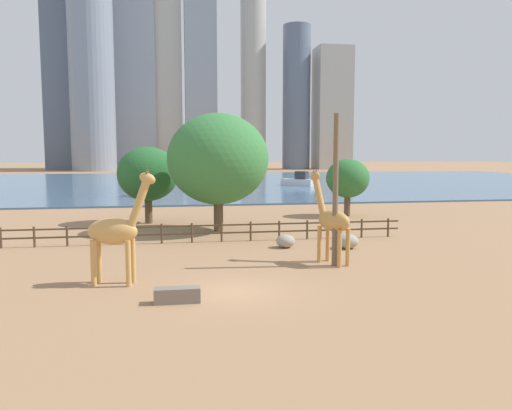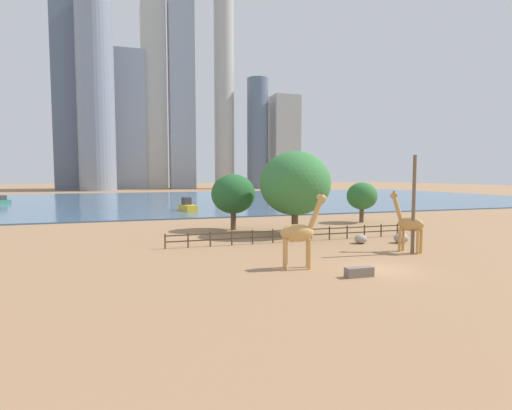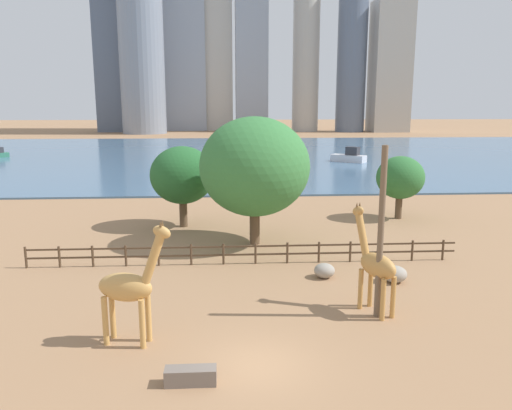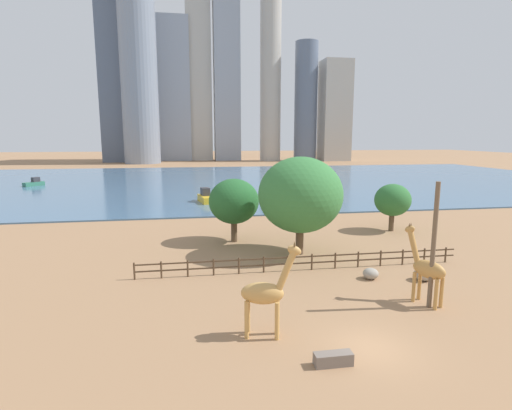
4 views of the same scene
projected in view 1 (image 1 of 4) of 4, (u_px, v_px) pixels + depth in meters
The scene contains 22 objects.
ground_plane at pixel (185, 182), 99.56m from camera, with size 400.00×400.00×0.00m, color #9E7551.
harbor_water at pixel (185, 182), 96.60m from camera, with size 180.00×86.00×0.20m, color #476B8C.
giraffe_tall at pixel (332, 220), 26.27m from camera, with size 1.83×2.98×5.01m.
giraffe_companion at pixel (116, 231), 22.05m from camera, with size 3.25×1.42×5.21m.
utility_pole at pixel (335, 191), 25.60m from camera, with size 0.28×0.28×7.85m, color brown.
boulder_near_fence at pixel (347, 241), 30.58m from camera, with size 1.37×1.22×0.92m, color gray.
boulder_by_pole at pixel (286, 241), 30.89m from camera, with size 1.16×1.10×0.82m, color gray.
feeding_trough at pixel (177, 295), 19.57m from camera, with size 1.80×0.60×0.60m, color #72665B.
enclosure_fence at pixel (210, 231), 32.77m from camera, with size 26.12×0.14×1.30m.
tree_left_large at pixel (148, 174), 41.19m from camera, with size 4.99×4.99×6.36m.
tree_center_broad at pixel (348, 179), 45.92m from camera, with size 3.98×3.98×5.30m.
tree_right_tall at pixel (218, 159), 36.78m from camera, with size 7.48×7.48×8.76m.
boat_ferry at pixel (143, 191), 64.80m from camera, with size 2.71×5.31×2.23m.
boat_tug at pixel (299, 181), 85.89m from camera, with size 5.65×5.07×2.47m.
skyline_tower_needle at pixel (200, 20), 177.23m from camera, with size 11.19×8.85×105.25m, color #939EAD.
skyline_block_central at pixel (296, 98), 174.80m from camera, with size 9.69×9.69×49.71m, color slate.
skyline_tower_glass at pixel (332, 109), 176.82m from camera, with size 12.17×10.98×42.57m, color #ADA89E.
skyline_block_left at pixel (134, 84), 177.28m from camera, with size 15.24×9.29×60.49m, color #939EAD.
skyline_block_right at pixel (253, 19), 172.52m from camera, with size 8.89×8.89×103.81m, color #ADA89E.
skyline_tower_short at pixel (91, 46), 156.58m from camera, with size 13.96×13.96×78.11m, color gray.
skyline_block_wide at pixel (57, 11), 164.06m from camera, with size 9.88×8.94×104.45m, color slate.
skyline_tower_far at pixel (167, 54), 181.94m from camera, with size 10.56×14.48×83.43m, color #B7B2A8.
Camera 1 is at (-2.54, -20.47, 5.88)m, focal length 35.00 mm.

